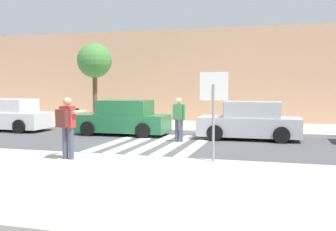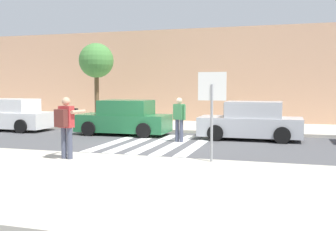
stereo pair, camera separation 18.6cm
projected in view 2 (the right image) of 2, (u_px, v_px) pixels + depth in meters
ground_plane at (154, 144)px, 14.76m from camera, size 120.00×120.00×0.00m
sidewalk_near at (67, 180)px, 8.83m from camera, size 60.00×6.00×0.14m
sidewalk_far at (191, 126)px, 20.49m from camera, size 60.00×4.80×0.14m
building_facade_far at (207, 77)px, 24.50m from camera, size 56.00×4.00×5.48m
crosswalk_stripe_0 at (117, 141)px, 15.41m from camera, size 0.44×5.20×0.01m
crosswalk_stripe_1 at (136, 142)px, 15.18m from camera, size 0.44×5.20×0.01m
crosswalk_stripe_2 at (156, 143)px, 14.95m from camera, size 0.44×5.20×0.01m
crosswalk_stripe_3 at (176, 144)px, 14.73m from camera, size 0.44×5.20×0.01m
crosswalk_stripe_4 at (197, 145)px, 14.50m from camera, size 0.44×5.20×0.01m
stop_sign at (212, 97)px, 10.49m from camera, size 0.76×0.08×2.41m
photographer_with_backpack at (66, 122)px, 10.90m from camera, size 0.65×0.89×1.72m
pedestrian_crossing at (179, 117)px, 15.21m from camera, size 0.55×0.36×1.72m
parked_car_white at (11, 116)px, 19.23m from camera, size 4.10×1.92×1.55m
parked_car_green at (124, 119)px, 17.53m from camera, size 4.10×1.92×1.55m
parked_car_silver at (251, 122)px, 15.95m from camera, size 4.10×1.92×1.55m
street_tree_west at (96, 61)px, 20.58m from camera, size 1.81×1.81×4.28m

